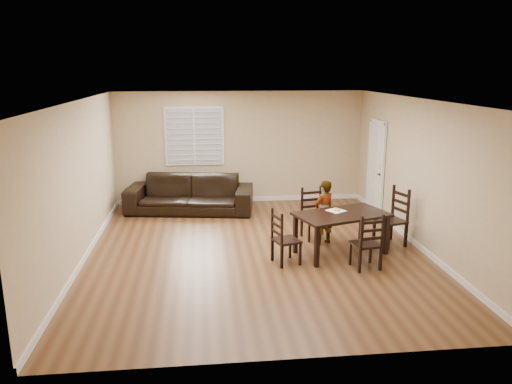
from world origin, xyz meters
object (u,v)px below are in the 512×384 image
Objects in this scene: chair_near at (312,214)px; donut at (337,209)px; dining_table at (341,218)px; chair_far at (369,245)px; sofa at (190,194)px; chair_right at (396,219)px; child at (324,212)px; chair_left at (280,240)px.

chair_near reaches higher than donut.
donut is at bearing -83.13° from chair_near.
dining_table is 1.81× the size of chair_near.
sofa is at bearing -61.05° from chair_far.
child is (-1.35, 0.17, 0.11)m from chair_right.
chair_far is 1.01× the size of chair_left.
chair_left is 0.77× the size of child.
chair_far is 8.49× the size of donut.
sofa reaches higher than dining_table.
donut is (1.11, 0.55, 0.34)m from chair_left.
sofa is at bearing 113.88° from dining_table.
donut is at bearing 81.79° from child.
chair_left is 3.73m from sofa.
chair_left is at bearing -153.53° from donut.
chair_right reaches higher than donut.
child is 10.82× the size of donut.
donut is 3.91m from sofa.
child reaches higher than sofa.
chair_right reaches higher than dining_table.
chair_near is at bearing 108.71° from donut.
chair_far is at bearing 78.17° from child.
dining_table is at bearing -89.26° from chair_right.
dining_table is at bearing -81.96° from chair_far.
donut is at bearing -80.78° from chair_left.
child reaches higher than dining_table.
chair_right reaches higher than sofa.
chair_left reaches higher than donut.
dining_table is at bearing 78.93° from child.
chair_near is 3.16m from sofa.
sofa is at bearing -73.39° from child.
chair_far is at bearing -55.21° from chair_right.
chair_far is (0.55, -1.77, -0.02)m from chair_near.
chair_right is (2.31, 0.76, 0.07)m from chair_left.
donut is at bearing 83.66° from dining_table.
chair_left reaches higher than dining_table.
child is 0.43× the size of sofa.
donut is (0.14, -0.37, 0.16)m from child.
chair_right is 9.70× the size of donut.
chair_far reaches higher than donut.
chair_left is at bearing -133.93° from chair_near.
chair_left reaches higher than sofa.
chair_near is 0.90m from donut.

